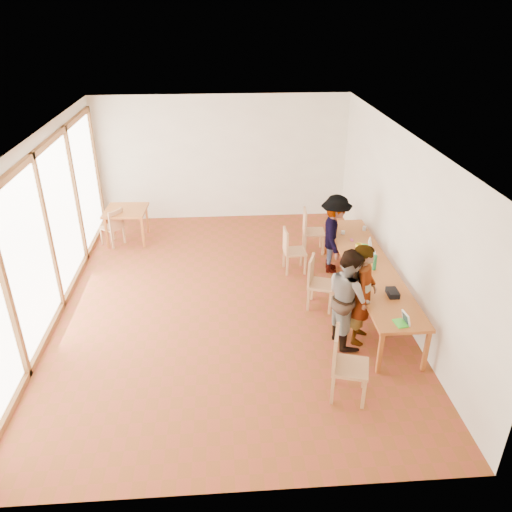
# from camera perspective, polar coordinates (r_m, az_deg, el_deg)

# --- Properties ---
(ground) EXTENTS (8.00, 8.00, 0.00)m
(ground) POSITION_cam_1_polar(r_m,az_deg,el_deg) (9.16, -3.26, -5.10)
(ground) COLOR brown
(ground) RESTS_ON ground
(wall_back) EXTENTS (6.00, 0.10, 3.00)m
(wall_back) POSITION_cam_1_polar(r_m,az_deg,el_deg) (12.22, -3.86, 11.06)
(wall_back) COLOR white
(wall_back) RESTS_ON ground
(wall_front) EXTENTS (6.00, 0.10, 3.00)m
(wall_front) POSITION_cam_1_polar(r_m,az_deg,el_deg) (5.05, -2.69, -14.96)
(wall_front) COLOR white
(wall_front) RESTS_ON ground
(wall_right) EXTENTS (0.10, 8.00, 3.00)m
(wall_right) POSITION_cam_1_polar(r_m,az_deg,el_deg) (8.98, 16.03, 3.96)
(wall_right) COLOR white
(wall_right) RESTS_ON ground
(window_wall) EXTENTS (0.10, 8.00, 3.00)m
(window_wall) POSITION_cam_1_polar(r_m,az_deg,el_deg) (8.94, -22.87, 2.71)
(window_wall) COLOR white
(window_wall) RESTS_ON ground
(ceiling) EXTENTS (6.00, 8.00, 0.04)m
(ceiling) POSITION_cam_1_polar(r_m,az_deg,el_deg) (7.96, -3.84, 13.60)
(ceiling) COLOR white
(ceiling) RESTS_ON wall_back
(communal_table) EXTENTS (0.80, 4.00, 0.75)m
(communal_table) POSITION_cam_1_polar(r_m,az_deg,el_deg) (8.99, 12.78, -1.24)
(communal_table) COLOR #A45224
(communal_table) RESTS_ON ground
(side_table) EXTENTS (0.90, 0.90, 0.75)m
(side_table) POSITION_cam_1_polar(r_m,az_deg,el_deg) (11.51, -14.64, 4.81)
(side_table) COLOR #A45224
(side_table) RESTS_ON ground
(chair_near) EXTENTS (0.60, 0.60, 0.55)m
(chair_near) POSITION_cam_1_polar(r_m,az_deg,el_deg) (6.89, 9.89, -11.38)
(chair_near) COLOR tan
(chair_near) RESTS_ON ground
(chair_mid) EXTENTS (0.57, 0.57, 0.51)m
(chair_mid) POSITION_cam_1_polar(r_m,az_deg,el_deg) (8.76, 6.88, -2.43)
(chair_mid) COLOR tan
(chair_mid) RESTS_ON ground
(chair_far) EXTENTS (0.45, 0.45, 0.48)m
(chair_far) POSITION_cam_1_polar(r_m,az_deg,el_deg) (9.87, 3.92, 1.13)
(chair_far) COLOR tan
(chair_far) RESTS_ON ground
(chair_empty) EXTENTS (0.47, 0.47, 0.51)m
(chair_empty) POSITION_cam_1_polar(r_m,az_deg,el_deg) (10.71, 6.10, 3.38)
(chair_empty) COLOR tan
(chair_empty) RESTS_ON ground
(chair_spare) EXTENTS (0.56, 0.56, 0.45)m
(chair_spare) POSITION_cam_1_polar(r_m,az_deg,el_deg) (11.40, -15.93, 3.61)
(chair_spare) COLOR tan
(chair_spare) RESTS_ON ground
(person_near) EXTENTS (0.61, 0.72, 1.68)m
(person_near) POSITION_cam_1_polar(r_m,az_deg,el_deg) (7.90, 12.12, -4.27)
(person_near) COLOR gray
(person_near) RESTS_ON ground
(person_mid) EXTENTS (0.75, 0.89, 1.62)m
(person_mid) POSITION_cam_1_polar(r_m,az_deg,el_deg) (7.84, 10.54, -4.63)
(person_mid) COLOR gray
(person_mid) RESTS_ON ground
(person_far) EXTENTS (0.75, 1.11, 1.60)m
(person_far) POSITION_cam_1_polar(r_m,az_deg,el_deg) (9.90, 8.97, 2.48)
(person_far) COLOR gray
(person_far) RESTS_ON ground
(laptop_near) EXTENTS (0.22, 0.24, 0.18)m
(laptop_near) POSITION_cam_1_polar(r_m,az_deg,el_deg) (7.49, 16.46, -7.10)
(laptop_near) COLOR #43D632
(laptop_near) RESTS_ON communal_table
(laptop_mid) EXTENTS (0.31, 0.32, 0.22)m
(laptop_mid) POSITION_cam_1_polar(r_m,az_deg,el_deg) (9.11, 12.77, -0.08)
(laptop_mid) COLOR #43D632
(laptop_mid) RESTS_ON communal_table
(laptop_far) EXTENTS (0.27, 0.28, 0.19)m
(laptop_far) POSITION_cam_1_polar(r_m,az_deg,el_deg) (9.55, 12.63, 1.19)
(laptop_far) COLOR #43D632
(laptop_far) RESTS_ON communal_table
(yellow_mug) EXTENTS (0.14, 0.14, 0.11)m
(yellow_mug) POSITION_cam_1_polar(r_m,az_deg,el_deg) (9.47, 11.66, 1.07)
(yellow_mug) COLOR yellow
(yellow_mug) RESTS_ON communal_table
(green_bottle) EXTENTS (0.07, 0.07, 0.28)m
(green_bottle) POSITION_cam_1_polar(r_m,az_deg,el_deg) (8.76, 13.42, -0.73)
(green_bottle) COLOR #1D6736
(green_bottle) RESTS_ON communal_table
(clear_glass) EXTENTS (0.07, 0.07, 0.09)m
(clear_glass) POSITION_cam_1_polar(r_m,az_deg,el_deg) (10.28, 12.28, 3.10)
(clear_glass) COLOR silver
(clear_glass) RESTS_ON communal_table
(condiment_cup) EXTENTS (0.08, 0.08, 0.06)m
(condiment_cup) POSITION_cam_1_polar(r_m,az_deg,el_deg) (10.06, 9.92, 2.68)
(condiment_cup) COLOR white
(condiment_cup) RESTS_ON communal_table
(pink_phone) EXTENTS (0.05, 0.10, 0.01)m
(pink_phone) POSITION_cam_1_polar(r_m,az_deg,el_deg) (9.82, 10.89, 1.81)
(pink_phone) COLOR #B83978
(pink_phone) RESTS_ON communal_table
(black_pouch) EXTENTS (0.16, 0.26, 0.09)m
(black_pouch) POSITION_cam_1_polar(r_m,az_deg,el_deg) (8.13, 15.35, -4.08)
(black_pouch) COLOR black
(black_pouch) RESTS_ON communal_table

